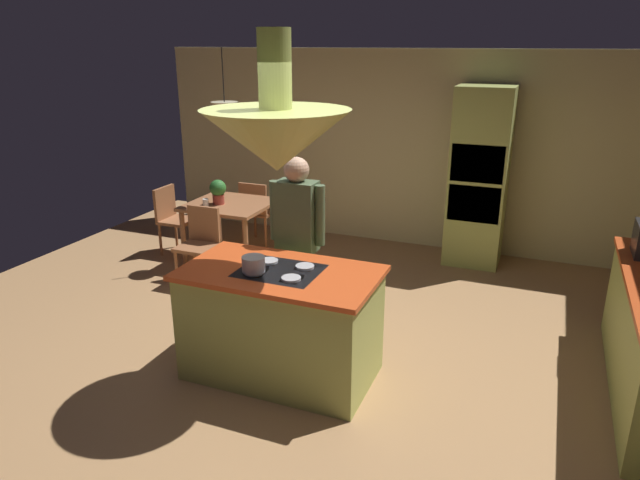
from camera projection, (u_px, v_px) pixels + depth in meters
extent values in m
plane|color=#AD7F51|center=(292.00, 361.00, 4.99)|extent=(8.16, 8.16, 0.00)
cube|color=beige|center=(399.00, 149.00, 7.59)|extent=(6.80, 0.10, 2.55)
cube|color=#A8B259|center=(281.00, 325.00, 4.67)|extent=(1.50, 0.83, 0.89)
cube|color=#D14C1E|center=(280.00, 273.00, 4.52)|extent=(1.56, 0.89, 0.04)
cube|color=black|center=(280.00, 271.00, 4.51)|extent=(0.64, 0.52, 0.01)
cylinder|color=#B2B2B7|center=(254.00, 272.00, 4.45)|extent=(0.15, 0.15, 0.02)
cylinder|color=#B2B2B7|center=(291.00, 278.00, 4.34)|extent=(0.15, 0.15, 0.02)
cylinder|color=#B2B2B7|center=(269.00, 261.00, 4.68)|extent=(0.15, 0.15, 0.02)
cylinder|color=#B2B2B7|center=(305.00, 267.00, 4.56)|extent=(0.15, 0.15, 0.02)
cube|color=#A8B259|center=(479.00, 177.00, 6.91)|extent=(0.66, 0.62, 2.15)
cube|color=black|center=(477.00, 164.00, 6.59)|extent=(0.60, 0.04, 0.44)
cube|color=black|center=(474.00, 204.00, 6.74)|extent=(0.60, 0.04, 0.44)
cube|color=#A1643E|center=(230.00, 205.00, 7.01)|extent=(0.98, 0.93, 0.04)
cylinder|color=#A1643E|center=(184.00, 239.00, 6.94)|extent=(0.06, 0.06, 0.72)
cylinder|color=#A1643E|center=(246.00, 249.00, 6.63)|extent=(0.06, 0.06, 0.72)
cylinder|color=#A1643E|center=(219.00, 221.00, 7.64)|extent=(0.06, 0.06, 0.72)
cylinder|color=#A1643E|center=(277.00, 229.00, 7.34)|extent=(0.06, 0.06, 0.72)
cylinder|color=tan|center=(289.00, 290.00, 5.39)|extent=(0.14, 0.14, 0.83)
cylinder|color=tan|center=(307.00, 293.00, 5.33)|extent=(0.14, 0.14, 0.83)
cube|color=#4C6042|center=(297.00, 216.00, 5.12)|extent=(0.36, 0.22, 0.64)
cylinder|color=#4C6042|center=(275.00, 210.00, 5.19)|extent=(0.09, 0.09, 0.55)
cylinder|color=#4C6042|center=(320.00, 216.00, 5.03)|extent=(0.09, 0.09, 0.55)
sphere|color=tan|center=(296.00, 170.00, 4.98)|extent=(0.23, 0.23, 0.23)
cone|color=#A8B259|center=(276.00, 140.00, 4.17)|extent=(1.10, 1.10, 0.45)
cylinder|color=#A8B259|center=(275.00, 69.00, 4.01)|extent=(0.24, 0.24, 0.55)
cone|color=beige|center=(225.00, 112.00, 6.64)|extent=(0.32, 0.32, 0.22)
cylinder|color=black|center=(223.00, 75.00, 6.51)|extent=(0.01, 0.01, 0.60)
cube|color=#A1643E|center=(196.00, 247.00, 6.44)|extent=(0.40, 0.40, 0.04)
cube|color=#A1643E|center=(204.00, 224.00, 6.53)|extent=(0.40, 0.04, 0.42)
cylinder|color=#A1643E|center=(176.00, 269.00, 6.43)|extent=(0.04, 0.04, 0.43)
cylinder|color=#A1643E|center=(202.00, 273.00, 6.31)|extent=(0.04, 0.04, 0.43)
cylinder|color=#A1643E|center=(194.00, 259.00, 6.73)|extent=(0.04, 0.04, 0.43)
cylinder|color=#A1643E|center=(219.00, 263.00, 6.61)|extent=(0.04, 0.04, 0.43)
cube|color=#A1643E|center=(260.00, 212.00, 7.78)|extent=(0.40, 0.40, 0.04)
cube|color=#A1643E|center=(253.00, 199.00, 7.55)|extent=(0.40, 0.04, 0.42)
cylinder|color=#A1643E|center=(277.00, 225.00, 7.94)|extent=(0.04, 0.04, 0.43)
cylinder|color=#A1643E|center=(255.00, 223.00, 8.06)|extent=(0.04, 0.04, 0.43)
cylinder|color=#A1643E|center=(266.00, 233.00, 7.64)|extent=(0.04, 0.04, 0.43)
cylinder|color=#A1643E|center=(243.00, 230.00, 7.76)|extent=(0.04, 0.04, 0.43)
cube|color=#A1643E|center=(178.00, 221.00, 7.39)|extent=(0.40, 0.40, 0.04)
cube|color=#A1643E|center=(165.00, 203.00, 7.38)|extent=(0.04, 0.40, 0.42)
cylinder|color=#A1643E|center=(183.00, 243.00, 7.26)|extent=(0.04, 0.04, 0.43)
cylinder|color=#A1643E|center=(198.00, 235.00, 7.55)|extent=(0.04, 0.04, 0.43)
cylinder|color=#A1643E|center=(160.00, 240.00, 7.38)|extent=(0.04, 0.04, 0.43)
cylinder|color=#A1643E|center=(176.00, 232.00, 7.67)|extent=(0.04, 0.04, 0.43)
cylinder|color=#99382D|center=(218.00, 199.00, 6.95)|extent=(0.14, 0.14, 0.12)
sphere|color=#2D722D|center=(218.00, 188.00, 6.90)|extent=(0.20, 0.20, 0.20)
cylinder|color=white|center=(206.00, 203.00, 6.86)|extent=(0.07, 0.07, 0.09)
cylinder|color=#B2B2B7|center=(253.00, 264.00, 4.43)|extent=(0.18, 0.18, 0.12)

